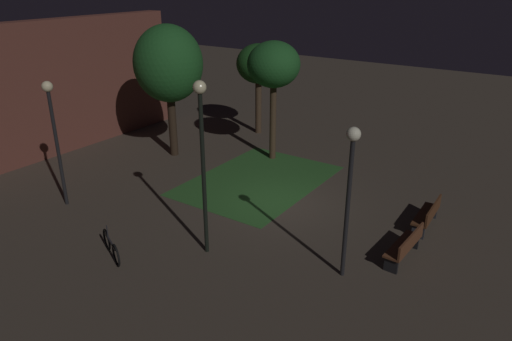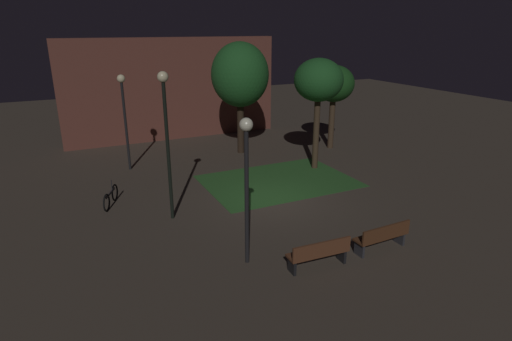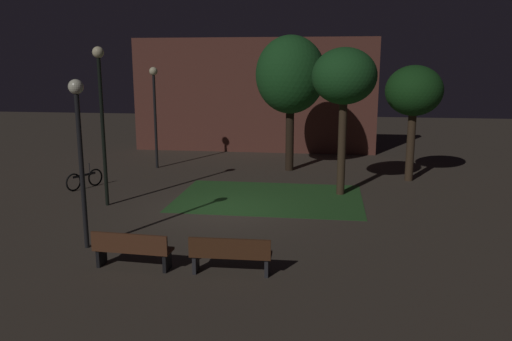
{
  "view_description": "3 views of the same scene",
  "coord_description": "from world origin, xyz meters",
  "px_view_note": "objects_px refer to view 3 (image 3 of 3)",
  "views": [
    {
      "loc": [
        -13.13,
        -7.89,
        7.59
      ],
      "look_at": [
        0.61,
        1.44,
        0.71
      ],
      "focal_mm": 33.28,
      "sensor_mm": 36.0,
      "label": 1
    },
    {
      "loc": [
        -7.18,
        -13.38,
        6.42
      ],
      "look_at": [
        -0.19,
        1.1,
        0.9
      ],
      "focal_mm": 29.52,
      "sensor_mm": 36.0,
      "label": 2
    },
    {
      "loc": [
        3.18,
        -15.34,
        4.59
      ],
      "look_at": [
        0.83,
        1.24,
        1.07
      ],
      "focal_mm": 36.0,
      "sensor_mm": 36.0,
      "label": 3
    }
  ],
  "objects_px": {
    "bench_front_left": "(230,254)",
    "tree_tall_center": "(291,75)",
    "bicycle": "(85,179)",
    "tree_lawn_side": "(344,78)",
    "lamp_post_plaza_east": "(155,100)",
    "tree_back_left": "(414,92)",
    "lamp_post_plaza_west": "(101,101)",
    "lamp_post_near_wall": "(79,134)",
    "bench_front_right": "(132,249)"
  },
  "relations": [
    {
      "from": "lamp_post_plaza_east",
      "to": "bench_front_right",
      "type": "bearing_deg",
      "value": -73.93
    },
    {
      "from": "bench_front_right",
      "to": "lamp_post_plaza_west",
      "type": "bearing_deg",
      "value": 119.5
    },
    {
      "from": "tree_tall_center",
      "to": "lamp_post_plaza_west",
      "type": "xyz_separation_m",
      "value": [
        -5.49,
        -6.46,
        -0.66
      ]
    },
    {
      "from": "lamp_post_near_wall",
      "to": "bicycle",
      "type": "relative_size",
      "value": 2.76
    },
    {
      "from": "tree_back_left",
      "to": "lamp_post_plaza_east",
      "type": "height_order",
      "value": "tree_back_left"
    },
    {
      "from": "tree_lawn_side",
      "to": "lamp_post_plaza_east",
      "type": "height_order",
      "value": "tree_lawn_side"
    },
    {
      "from": "bench_front_right",
      "to": "tree_lawn_side",
      "type": "relative_size",
      "value": 0.36
    },
    {
      "from": "lamp_post_near_wall",
      "to": "lamp_post_plaza_east",
      "type": "bearing_deg",
      "value": 98.79
    },
    {
      "from": "bench_front_right",
      "to": "lamp_post_plaza_east",
      "type": "relative_size",
      "value": 0.41
    },
    {
      "from": "bench_front_left",
      "to": "tree_back_left",
      "type": "distance_m",
      "value": 11.79
    },
    {
      "from": "lamp_post_near_wall",
      "to": "lamp_post_plaza_west",
      "type": "relative_size",
      "value": 0.83
    },
    {
      "from": "tree_back_left",
      "to": "lamp_post_plaza_east",
      "type": "distance_m",
      "value": 10.81
    },
    {
      "from": "bench_front_left",
      "to": "lamp_post_near_wall",
      "type": "distance_m",
      "value": 4.76
    },
    {
      "from": "bench_front_left",
      "to": "tree_lawn_side",
      "type": "distance_m",
      "value": 8.71
    },
    {
      "from": "bicycle",
      "to": "lamp_post_plaza_east",
      "type": "bearing_deg",
      "value": 71.07
    },
    {
      "from": "lamp_post_plaza_west",
      "to": "bicycle",
      "type": "xyz_separation_m",
      "value": [
        -1.79,
        2.07,
        -3.06
      ]
    },
    {
      "from": "tree_tall_center",
      "to": "bench_front_left",
      "type": "bearing_deg",
      "value": -92.05
    },
    {
      "from": "lamp_post_plaza_west",
      "to": "bench_front_right",
      "type": "bearing_deg",
      "value": -60.5
    },
    {
      "from": "bench_front_right",
      "to": "tree_back_left",
      "type": "relative_size",
      "value": 0.4
    },
    {
      "from": "tree_tall_center",
      "to": "bicycle",
      "type": "height_order",
      "value": "tree_tall_center"
    },
    {
      "from": "lamp_post_plaza_east",
      "to": "lamp_post_plaza_west",
      "type": "bearing_deg",
      "value": -86.37
    },
    {
      "from": "bench_front_left",
      "to": "lamp_post_plaza_east",
      "type": "relative_size",
      "value": 0.41
    },
    {
      "from": "bench_front_right",
      "to": "tree_back_left",
      "type": "distance_m",
      "value": 12.96
    },
    {
      "from": "bench_front_left",
      "to": "lamp_post_plaza_west",
      "type": "relative_size",
      "value": 0.36
    },
    {
      "from": "bench_front_left",
      "to": "tree_tall_center",
      "type": "height_order",
      "value": "tree_tall_center"
    },
    {
      "from": "lamp_post_plaza_east",
      "to": "lamp_post_near_wall",
      "type": "bearing_deg",
      "value": -81.21
    },
    {
      "from": "tree_back_left",
      "to": "lamp_post_near_wall",
      "type": "height_order",
      "value": "tree_back_left"
    },
    {
      "from": "bench_front_right",
      "to": "bicycle",
      "type": "height_order",
      "value": "bicycle"
    },
    {
      "from": "tree_back_left",
      "to": "bicycle",
      "type": "height_order",
      "value": "tree_back_left"
    },
    {
      "from": "bicycle",
      "to": "tree_tall_center",
      "type": "bearing_deg",
      "value": 31.09
    },
    {
      "from": "bench_front_left",
      "to": "bicycle",
      "type": "relative_size",
      "value": 1.19
    },
    {
      "from": "lamp_post_near_wall",
      "to": "lamp_post_plaza_east",
      "type": "xyz_separation_m",
      "value": [
        -1.54,
        9.98,
        0.12
      ]
    },
    {
      "from": "lamp_post_plaza_east",
      "to": "bicycle",
      "type": "relative_size",
      "value": 2.9
    },
    {
      "from": "bench_front_left",
      "to": "tree_tall_center",
      "type": "bearing_deg",
      "value": 87.95
    },
    {
      "from": "tree_tall_center",
      "to": "lamp_post_plaza_west",
      "type": "relative_size",
      "value": 1.13
    },
    {
      "from": "lamp_post_plaza_east",
      "to": "bicycle",
      "type": "bearing_deg",
      "value": -108.93
    },
    {
      "from": "bench_front_left",
      "to": "bicycle",
      "type": "bearing_deg",
      "value": 134.28
    },
    {
      "from": "bench_front_right",
      "to": "tree_back_left",
      "type": "bearing_deg",
      "value": 53.3
    },
    {
      "from": "lamp_post_near_wall",
      "to": "bicycle",
      "type": "xyz_separation_m",
      "value": [
        -2.95,
        5.89,
        -2.55
      ]
    },
    {
      "from": "bicycle",
      "to": "tree_back_left",
      "type": "bearing_deg",
      "value": 14.11
    },
    {
      "from": "tree_lawn_side",
      "to": "lamp_post_near_wall",
      "type": "relative_size",
      "value": 1.21
    },
    {
      "from": "tree_lawn_side",
      "to": "lamp_post_plaza_east",
      "type": "relative_size",
      "value": 1.16
    },
    {
      "from": "bench_front_left",
      "to": "lamp_post_near_wall",
      "type": "relative_size",
      "value": 0.43
    },
    {
      "from": "tree_lawn_side",
      "to": "tree_tall_center",
      "type": "relative_size",
      "value": 0.89
    },
    {
      "from": "lamp_post_plaza_east",
      "to": "lamp_post_plaza_west",
      "type": "xyz_separation_m",
      "value": [
        0.39,
        -6.16,
        0.39
      ]
    },
    {
      "from": "bench_front_left",
      "to": "tree_back_left",
      "type": "bearing_deg",
      "value": 62.46
    },
    {
      "from": "bench_front_left",
      "to": "bicycle",
      "type": "height_order",
      "value": "bicycle"
    },
    {
      "from": "tree_back_left",
      "to": "bicycle",
      "type": "bearing_deg",
      "value": -165.89
    },
    {
      "from": "tree_back_left",
      "to": "lamp_post_plaza_west",
      "type": "xyz_separation_m",
      "value": [
        -10.36,
        -5.12,
        -0.07
      ]
    },
    {
      "from": "tree_lawn_side",
      "to": "lamp_post_plaza_east",
      "type": "distance_m",
      "value": 8.86
    }
  ]
}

